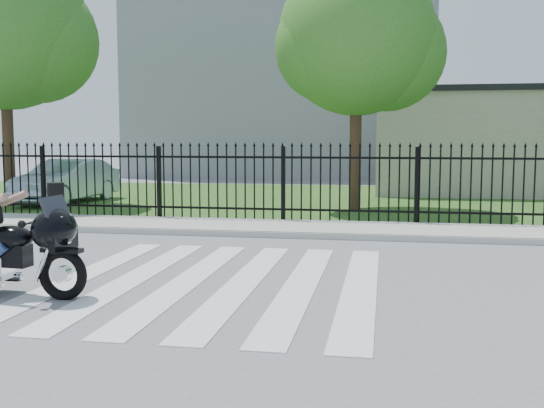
# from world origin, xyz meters

# --- Properties ---
(ground) EXTENTS (120.00, 120.00, 0.00)m
(ground) POSITION_xyz_m (0.00, 0.00, 0.00)
(ground) COLOR slate
(ground) RESTS_ON ground
(crosswalk) EXTENTS (5.00, 5.50, 0.01)m
(crosswalk) POSITION_xyz_m (0.00, 0.00, 0.01)
(crosswalk) COLOR silver
(crosswalk) RESTS_ON ground
(sidewalk) EXTENTS (40.00, 2.00, 0.12)m
(sidewalk) POSITION_xyz_m (0.00, 5.00, 0.06)
(sidewalk) COLOR #ADAAA3
(sidewalk) RESTS_ON ground
(curb) EXTENTS (40.00, 0.12, 0.12)m
(curb) POSITION_xyz_m (0.00, 4.00, 0.06)
(curb) COLOR #ADAAA3
(curb) RESTS_ON ground
(grass_strip) EXTENTS (40.00, 12.00, 0.02)m
(grass_strip) POSITION_xyz_m (0.00, 12.00, 0.01)
(grass_strip) COLOR #24501B
(grass_strip) RESTS_ON ground
(iron_fence) EXTENTS (26.00, 0.04, 1.80)m
(iron_fence) POSITION_xyz_m (0.00, 6.00, 0.90)
(iron_fence) COLOR black
(iron_fence) RESTS_ON ground
(tree_left) EXTENTS (4.80, 4.80, 7.58)m
(tree_left) POSITION_xyz_m (-8.50, 8.50, 5.17)
(tree_left) COLOR #382316
(tree_left) RESTS_ON ground
(tree_mid) EXTENTS (4.20, 4.20, 6.78)m
(tree_mid) POSITION_xyz_m (1.50, 9.00, 4.67)
(tree_mid) COLOR #382316
(tree_mid) RESTS_ON ground
(building_low) EXTENTS (10.00, 6.00, 3.50)m
(building_low) POSITION_xyz_m (7.00, 16.00, 1.75)
(building_low) COLOR beige
(building_low) RESTS_ON ground
(building_low_roof) EXTENTS (10.20, 6.20, 0.20)m
(building_low_roof) POSITION_xyz_m (7.00, 16.00, 3.60)
(building_low_roof) COLOR black
(building_low_roof) RESTS_ON building_low
(building_tall) EXTENTS (15.00, 10.00, 12.00)m
(building_tall) POSITION_xyz_m (-3.00, 26.00, 6.00)
(building_tall) COLOR gray
(building_tall) RESTS_ON ground
(parked_car) EXTENTS (1.82, 4.14, 1.32)m
(parked_car) POSITION_xyz_m (-7.24, 9.50, 0.68)
(parked_car) COLOR #A7BDD3
(parked_car) RESTS_ON grass_strip
(litter_bin) EXTENTS (0.39, 0.39, 0.85)m
(litter_bin) POSITION_xyz_m (-5.14, 5.03, 0.55)
(litter_bin) COLOR black
(litter_bin) RESTS_ON sidewalk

